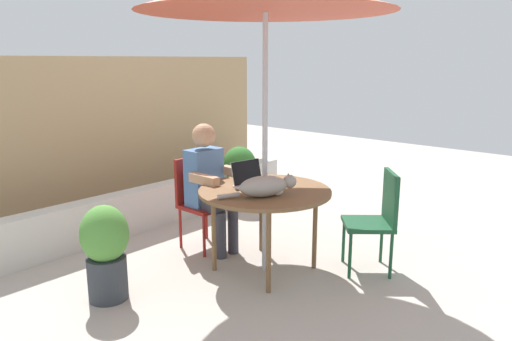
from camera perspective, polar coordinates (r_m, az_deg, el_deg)
The scene contains 11 objects.
ground_plane at distance 4.34m, azimuth 1.00°, elevation -11.51°, with size 14.00×14.00×0.00m, color #ADA399.
fence_back at distance 5.85m, azimuth -16.82°, elevation 3.74°, with size 4.58×0.08×1.83m, color tan.
planter_wall_low at distance 5.42m, azimuth -12.37°, elevation -4.21°, with size 4.12×0.20×0.45m, color beige.
patio_table at distance 4.11m, azimuth 1.04°, elevation -2.97°, with size 1.12×1.12×0.72m.
chair_occupied at distance 4.73m, azimuth -6.77°, elevation -2.90°, with size 0.40×0.40×0.88m.
chair_empty at distance 4.27m, azimuth 14.20°, elevation -4.98°, with size 0.56×0.56×0.88m.
person_seated at distance 4.57m, azimuth -5.52°, elevation -1.21°, with size 0.48×0.48×1.22m.
laptop at distance 4.20m, azimuth -0.67°, elevation -0.98°, with size 0.33×0.29×0.21m.
cat at distance 3.88m, azimuth 1.23°, elevation -1.87°, with size 0.57×0.40×0.17m.
potted_plant_near_fence at distance 5.99m, azimuth -1.94°, elevation -0.11°, with size 0.41×0.41×0.76m.
potted_plant_by_chair at distance 3.86m, azimuth -17.30°, elevation -8.84°, with size 0.36×0.36×0.75m.
Camera 1 is at (-2.99, -2.58, 1.80)m, focal length 33.97 mm.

